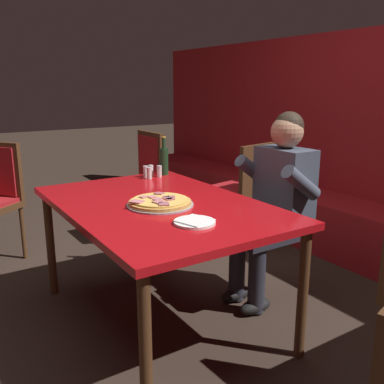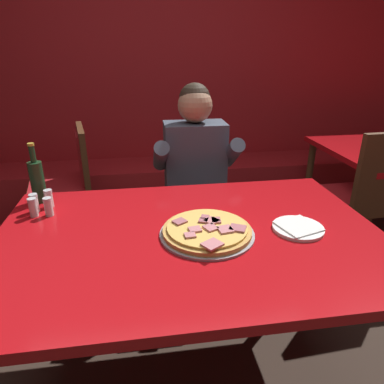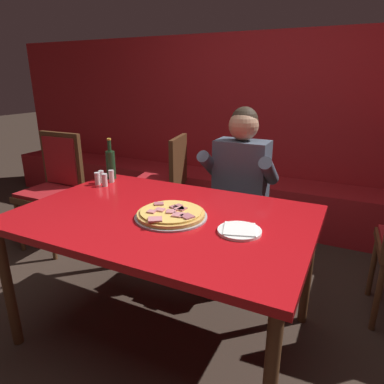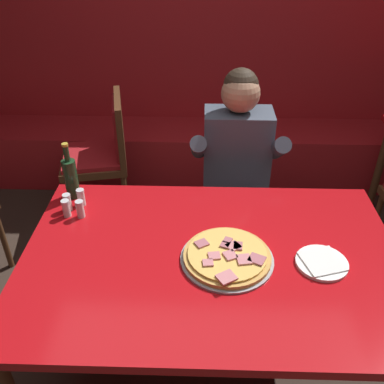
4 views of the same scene
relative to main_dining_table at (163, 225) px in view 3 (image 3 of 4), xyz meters
name	(u,v)px [view 3 (image 3 of 4)]	position (x,y,z in m)	size (l,w,h in m)	color
ground_plane	(166,330)	(0.00, 0.00, -0.70)	(24.00, 24.00, 0.00)	#33261E
booth_wall_panel	(268,128)	(0.00, 2.18, 0.25)	(6.80, 0.16, 1.90)	#A3191E
booth_bench	(255,201)	(0.00, 1.86, -0.47)	(6.46, 0.48, 0.46)	#A3191E
main_dining_table	(163,225)	(0.00, 0.00, 0.00)	(1.57, 1.05, 0.77)	#4C2D19
pizza	(171,214)	(0.06, -0.02, 0.09)	(0.38, 0.38, 0.05)	#9E9EA3
plate_white_paper	(239,231)	(0.45, -0.04, 0.08)	(0.21, 0.21, 0.02)	white
beer_bottle	(111,164)	(-0.68, 0.42, 0.18)	(0.07, 0.07, 0.29)	#19381E
shaker_black_pepper	(101,177)	(-0.68, 0.30, 0.11)	(0.04, 0.04, 0.09)	silver
shaker_red_pepper_flakes	(111,177)	(-0.62, 0.35, 0.11)	(0.04, 0.04, 0.09)	silver
shaker_oregano	(97,179)	(-0.67, 0.25, 0.11)	(0.04, 0.04, 0.09)	silver
shaker_parmesan	(105,181)	(-0.60, 0.25, 0.11)	(0.04, 0.04, 0.09)	silver
diner_seated_blue_shirt	(237,189)	(0.15, 0.78, 0.00)	(0.53, 0.53, 1.27)	black
dining_chair_far_left	(55,182)	(-1.48, 0.60, -0.12)	(0.45, 0.45, 1.01)	#4C2D19
dining_chair_by_booth	(166,175)	(-0.73, 1.27, -0.13)	(0.52, 0.52, 0.95)	#4C2D19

